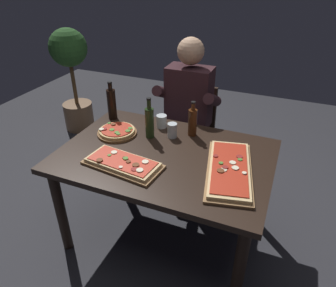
{
  "coord_description": "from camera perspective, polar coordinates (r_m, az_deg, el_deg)",
  "views": [
    {
      "loc": [
        0.69,
        -1.61,
        1.86
      ],
      "look_at": [
        0.0,
        0.05,
        0.79
      ],
      "focal_mm": 33.45,
      "sensor_mm": 36.0,
      "label": 1
    }
  ],
  "objects": [
    {
      "name": "potted_plant_corner",
      "position": [
        3.88,
        -17.07,
        12.19
      ],
      "size": [
        0.42,
        0.42,
        1.21
      ],
      "color": "#846042",
      "rests_on": "ground_plane"
    },
    {
      "name": "oil_bottle_amber",
      "position": [
        2.26,
        4.5,
        3.99
      ],
      "size": [
        0.06,
        0.06,
        0.26
      ],
      "color": "#47230F",
      "rests_on": "dining_table"
    },
    {
      "name": "ground_plane",
      "position": [
        2.56,
        -0.45,
        -15.93
      ],
      "size": [
        6.4,
        6.4,
        0.0
      ],
      "primitive_type": "plane",
      "color": "#2D2D33"
    },
    {
      "name": "tumbler_near_camera",
      "position": [
        2.25,
        0.78,
        2.27
      ],
      "size": [
        0.07,
        0.07,
        0.11
      ],
      "color": "silver",
      "rests_on": "dining_table"
    },
    {
      "name": "diner_chair",
      "position": [
        2.93,
        4.12,
        2.77
      ],
      "size": [
        0.44,
        0.44,
        0.87
      ],
      "color": "black",
      "rests_on": "ground_plane"
    },
    {
      "name": "wine_bottle_dark",
      "position": [
        2.53,
        -10.22,
        7.21
      ],
      "size": [
        0.07,
        0.07,
        0.31
      ],
      "color": "black",
      "rests_on": "dining_table"
    },
    {
      "name": "pizza_rectangular_left",
      "position": [
        1.94,
        11.11,
        -4.6
      ],
      "size": [
        0.4,
        0.68,
        0.05
      ],
      "color": "olive",
      "rests_on": "dining_table"
    },
    {
      "name": "seated_diner",
      "position": [
        2.72,
        3.49,
        6.44
      ],
      "size": [
        0.53,
        0.41,
        1.33
      ],
      "color": "#23232D",
      "rests_on": "ground_plane"
    },
    {
      "name": "vinegar_bottle_green",
      "position": [
        2.22,
        -3.39,
        4.0
      ],
      "size": [
        0.06,
        0.06,
        0.3
      ],
      "color": "#233819",
      "rests_on": "dining_table"
    },
    {
      "name": "pizza_round_far",
      "position": [
        2.33,
        -9.29,
        2.17
      ],
      "size": [
        0.29,
        0.29,
        0.05
      ],
      "color": "brown",
      "rests_on": "dining_table"
    },
    {
      "name": "dining_table",
      "position": [
        2.13,
        -0.52,
        -3.99
      ],
      "size": [
        1.4,
        0.96,
        0.74
      ],
      "color": "black",
      "rests_on": "ground_plane"
    },
    {
      "name": "pizza_rectangular_front",
      "position": [
        1.97,
        -8.25,
        -3.57
      ],
      "size": [
        0.52,
        0.29,
        0.05
      ],
      "color": "olive",
      "rests_on": "dining_table"
    },
    {
      "name": "tumbler_far_side",
      "position": [
        2.39,
        -1.18,
        4.08
      ],
      "size": [
        0.08,
        0.08,
        0.1
      ],
      "color": "silver",
      "rests_on": "dining_table"
    }
  ]
}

